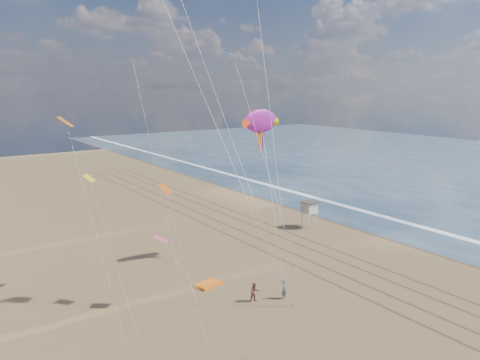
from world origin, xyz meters
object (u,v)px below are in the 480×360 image
grounded_kite (209,284)px  show_kite (261,121)px  kite_flyer_b (255,292)px  kite_flyer_a (284,289)px  lifeguard_stand (309,208)px

grounded_kite → show_kite: bearing=10.1°
kite_flyer_b → show_kite: bearing=62.1°
show_kite → kite_flyer_a: bearing=-115.3°
lifeguard_stand → show_kite: (-12.72, -5.28, 12.85)m
lifeguard_stand → kite_flyer_b: lifeguard_stand is taller
grounded_kite → kite_flyer_a: size_ratio=1.33×
lifeguard_stand → kite_flyer_b: 24.65m
lifeguard_stand → grounded_kite: lifeguard_stand is taller
lifeguard_stand → kite_flyer_a: size_ratio=2.02×
grounded_kite → show_kite: size_ratio=0.13×
lifeguard_stand → show_kite: size_ratio=0.20×
show_kite → lifeguard_stand: bearing=22.6°
grounded_kite → kite_flyer_b: bearing=-84.0°
lifeguard_stand → kite_flyer_a: lifeguard_stand is taller
grounded_kite → lifeguard_stand: bearing=11.0°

